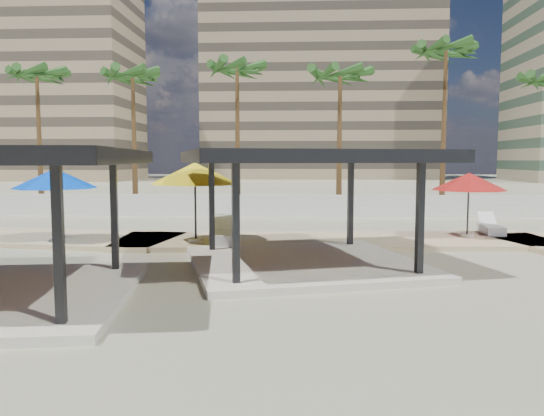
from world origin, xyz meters
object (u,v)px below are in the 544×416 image
Objects in this scene: pavilion_central at (304,198)px; umbrella_c at (469,182)px; lounger_b at (491,228)px; lounger_a at (224,236)px.

pavilion_central is 2.46× the size of umbrella_c.
umbrella_c is 1.58× the size of lounger_b.
pavilion_central is 7.93m from umbrella_c.
lounger_a is at bearing -169.58° from umbrella_c.
pavilion_central is at bearing -141.64° from umbrella_c.
umbrella_c is (6.21, 4.92, 0.28)m from pavilion_central.
umbrella_c is 2.62m from lounger_b.
lounger_b is (1.31, 1.23, -1.91)m from umbrella_c.
pavilion_central is 9.85m from lounger_b.
umbrella_c reaches higher than lounger_a.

